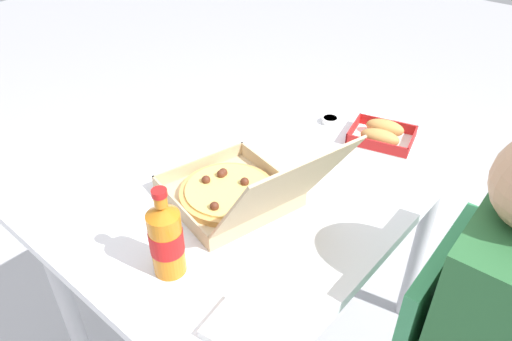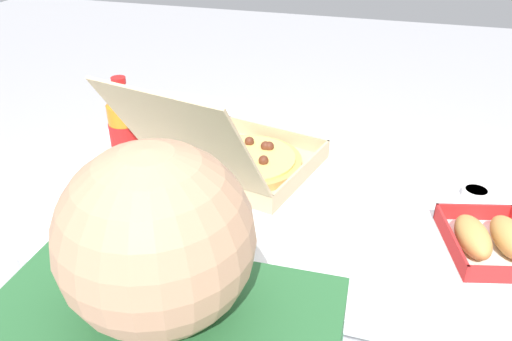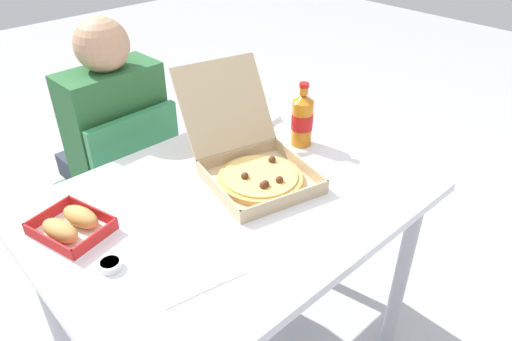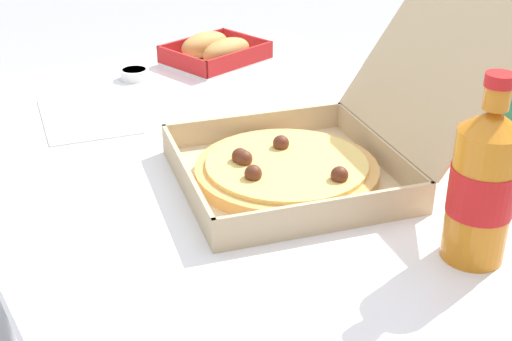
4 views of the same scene
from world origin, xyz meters
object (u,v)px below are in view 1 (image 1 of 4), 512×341
Objects in this scene: dipping_sauce_cup at (330,120)px; paper_menu at (271,124)px; bread_side_box at (382,134)px; napkin_pile at (237,327)px; pizza_box_open at (236,192)px; cola_bottle at (166,238)px.

paper_menu is at bearing -46.03° from dipping_sauce_cup.
dipping_sauce_cup is (-0.14, 0.14, 0.01)m from paper_menu.
bread_side_box is 0.82m from napkin_pile.
pizza_box_open is 2.29× the size of cola_bottle.
pizza_box_open is 0.43m from paper_menu.
pizza_box_open is 0.38m from napkin_pile.
pizza_box_open is at bearing 6.11° from dipping_sauce_cup.
napkin_pile is (0.02, 0.22, -0.08)m from cola_bottle.
cola_bottle is 1.07× the size of paper_menu.
dipping_sauce_cup is (-0.52, -0.06, -0.03)m from pizza_box_open.
bread_side_box is at bearing 173.55° from cola_bottle.
pizza_box_open reaches higher than napkin_pile.
cola_bottle is at bearing 8.87° from pizza_box_open.
bread_side_box is at bearing 124.93° from paper_menu.
dipping_sauce_cup is (-0.80, -0.32, 0.00)m from napkin_pile.
bread_side_box is 0.36m from paper_menu.
bread_side_box is 2.02× the size of napkin_pile.
dipping_sauce_cup is at bearing -172.97° from cola_bottle.
pizza_box_open reaches higher than cola_bottle.
cola_bottle is 2.04× the size of napkin_pile.
napkin_pile is (0.28, 0.26, -0.03)m from pizza_box_open.
dipping_sauce_cup is (0.01, -0.19, -0.01)m from bread_side_box.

